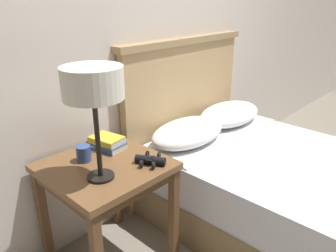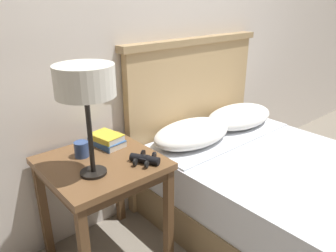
{
  "view_description": "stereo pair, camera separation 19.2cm",
  "coord_description": "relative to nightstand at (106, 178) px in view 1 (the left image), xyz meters",
  "views": [
    {
      "loc": [
        -1.59,
        -0.54,
        1.46
      ],
      "look_at": [
        -0.29,
        0.68,
        0.74
      ],
      "focal_mm": 35.0,
      "sensor_mm": 36.0,
      "label": 1
    },
    {
      "loc": [
        -1.45,
        -0.67,
        1.46
      ],
      "look_at": [
        -0.29,
        0.68,
        0.74
      ],
      "focal_mm": 35.0,
      "sensor_mm": 36.0,
      "label": 2
    }
  ],
  "objects": [
    {
      "name": "wall_back",
      "position": [
        0.72,
        0.34,
        0.74
      ],
      "size": [
        8.0,
        0.06,
        2.6
      ],
      "color": "silver",
      "rests_on": "ground_plane"
    },
    {
      "name": "nightstand",
      "position": [
        0.0,
        0.0,
        0.0
      ],
      "size": [
        0.58,
        0.58,
        0.64
      ],
      "color": "brown",
      "rests_on": "ground_plane"
    },
    {
      "name": "bed",
      "position": [
        0.95,
        -0.58,
        -0.26
      ],
      "size": [
        1.25,
        1.94,
        1.18
      ],
      "color": "olive",
      "rests_on": "ground_plane"
    },
    {
      "name": "table_lamp",
      "position": [
        -0.1,
        -0.1,
        0.54
      ],
      "size": [
        0.27,
        0.27,
        0.54
      ],
      "color": "black",
      "rests_on": "nightstand"
    },
    {
      "name": "book_on_nightstand",
      "position": [
        0.13,
        0.15,
        0.1
      ],
      "size": [
        0.15,
        0.22,
        0.04
      ],
      "color": "silver",
      "rests_on": "nightstand"
    },
    {
      "name": "book_stacked_on_top",
      "position": [
        0.12,
        0.14,
        0.14
      ],
      "size": [
        0.16,
        0.2,
        0.04
      ],
      "color": "silver",
      "rests_on": "book_on_nightstand"
    },
    {
      "name": "binoculars_pair",
      "position": [
        0.16,
        -0.17,
        0.11
      ],
      "size": [
        0.16,
        0.16,
        0.05
      ],
      "color": "black",
      "rests_on": "nightstand"
    },
    {
      "name": "coffee_mug",
      "position": [
        -0.05,
        0.11,
        0.13
      ],
      "size": [
        0.1,
        0.08,
        0.08
      ],
      "color": "#334C84",
      "rests_on": "nightstand"
    }
  ]
}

